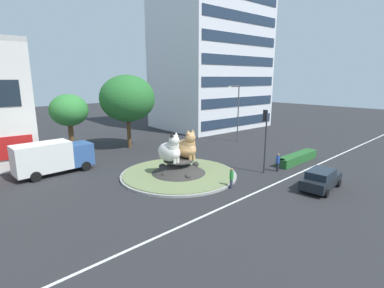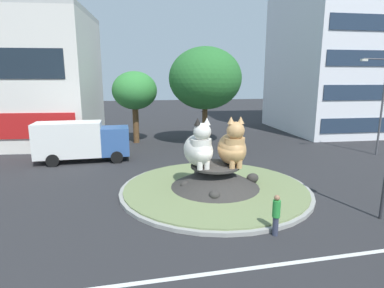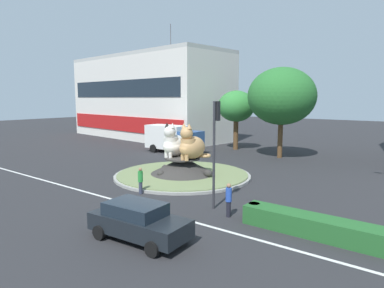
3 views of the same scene
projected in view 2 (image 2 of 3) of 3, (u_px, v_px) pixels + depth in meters
ground_plane at (215, 191)px, 17.41m from camera, size 160.00×160.00×0.00m
lane_centreline at (275, 265)px, 10.41m from camera, size 112.00×0.20×0.01m
roundabout_island at (215, 182)px, 17.31m from camera, size 10.62×10.62×1.50m
cat_statue_white at (199, 148)px, 16.76m from camera, size 1.75×2.82×2.72m
cat_statue_calico at (233, 147)px, 17.00m from camera, size 1.88×2.78×2.76m
office_tower at (363, 19)px, 36.26m from camera, size 18.92×15.19×26.25m
broadleaf_tree_behind_island at (135, 91)px, 29.74m from camera, size 4.31×4.31×6.97m
second_tree_near_tower at (205, 79)px, 28.75m from camera, size 6.79×6.79×9.17m
streetlight_arm at (380, 100)px, 24.75m from camera, size 2.63×0.36×7.83m
pedestrian_green_shirt at (276, 214)px, 12.23m from camera, size 0.32×0.32×1.71m
delivery_box_truck at (81, 140)px, 23.40m from camera, size 6.84×2.65×3.04m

